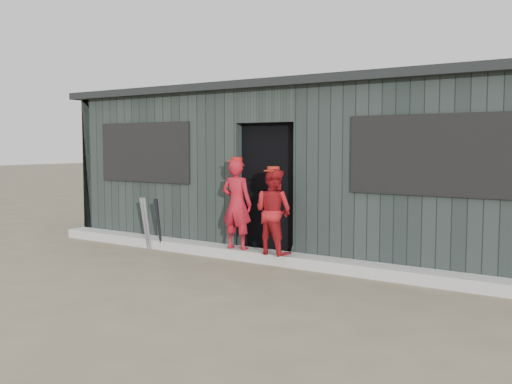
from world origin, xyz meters
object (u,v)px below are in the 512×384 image
Objects in this scene: bat_right at (159,225)px; player_grey_back at (303,217)px; bat_mid at (147,223)px; player_red_right at (273,211)px; bat_left at (145,223)px; player_red_left at (237,204)px; dugout at (313,168)px.

player_grey_back is (2.21, 0.71, 0.20)m from bat_right.
player_red_right reaches higher than bat_mid.
player_red_left is at bearing 6.43° from bat_left.
player_grey_back reaches higher than bat_mid.
dugout reaches higher than player_red_left.
bat_mid is at bearing 10.64° from player_red_right.
player_red_right is (2.28, 0.15, 0.33)m from bat_mid.
bat_right is 0.10× the size of dugout.
player_red_right is at bearing 80.36° from player_grey_back.
player_red_right is (2.35, 0.14, 0.33)m from bat_left.
player_red_right is at bearing -78.95° from dugout.
player_red_left is 0.16× the size of dugout.
bat_left is 2.37m from player_red_right.
player_red_left is 1.84m from dugout.
dugout is at bearing 47.86° from bat_right.
bat_mid is at bearing -5.85° from bat_left.
bat_left is 1.01× the size of bat_mid.
bat_mid is at bearing -134.75° from dugout.
player_grey_back is at bearing 17.26° from bat_mid.
player_grey_back is at bearing 16.69° from bat_left.
player_red_left reaches higher than player_grey_back.
bat_mid is (0.06, -0.01, -0.00)m from bat_left.
player_red_left reaches higher than bat_right.
dugout is at bearing 45.25° from bat_mid.
dugout is at bearing -104.20° from player_red_left.
bat_left and bat_mid have the same top height.
player_grey_back is at bearing -95.52° from player_red_right.
player_red_right is 0.14× the size of dugout.
player_red_right is at bearing 3.52° from bat_left.
player_red_right is at bearing 3.79° from bat_mid.
bat_left is 1.74m from player_red_left.
bat_right is at bearing -132.14° from dugout.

